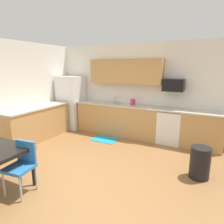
{
  "coord_description": "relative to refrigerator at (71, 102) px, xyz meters",
  "views": [
    {
      "loc": [
        2.07,
        -3.0,
        2.04
      ],
      "look_at": [
        0.0,
        1.0,
        1.0
      ],
      "focal_mm": 31.81,
      "sensor_mm": 36.0,
      "label": 1
    }
  ],
  "objects": [
    {
      "name": "ground_plane",
      "position": [
        2.18,
        -2.22,
        -0.86
      ],
      "size": [
        12.0,
        12.0,
        0.0
      ],
      "primitive_type": "plane",
      "color": "olive"
    },
    {
      "name": "wall_back",
      "position": [
        2.18,
        0.43,
        0.49
      ],
      "size": [
        5.8,
        0.1,
        2.7
      ],
      "primitive_type": "cube",
      "color": "white",
      "rests_on": "ground"
    },
    {
      "name": "cabinet_run_back",
      "position": [
        1.71,
        0.08,
        -0.41
      ],
      "size": [
        2.55,
        0.6,
        0.9
      ],
      "primitive_type": "cube",
      "color": "tan",
      "rests_on": "ground"
    },
    {
      "name": "cabinet_run_back_right",
      "position": [
        4.08,
        0.08,
        -0.41
      ],
      "size": [
        1.0,
        0.6,
        0.9
      ],
      "primitive_type": "cube",
      "color": "tan",
      "rests_on": "ground"
    },
    {
      "name": "cabinet_run_left",
      "position": [
        -0.12,
        -1.42,
        -0.41
      ],
      "size": [
        0.6,
        2.0,
        0.9
      ],
      "primitive_type": "cube",
      "color": "tan",
      "rests_on": "ground"
    },
    {
      "name": "countertop_back",
      "position": [
        2.18,
        0.08,
        0.06
      ],
      "size": [
        4.8,
        0.64,
        0.04
      ],
      "primitive_type": "cube",
      "color": "beige",
      "rests_on": "cabinet_run_back"
    },
    {
      "name": "countertop_left",
      "position": [
        -0.12,
        -1.42,
        0.06
      ],
      "size": [
        0.64,
        2.0,
        0.04
      ],
      "primitive_type": "cube",
      "color": "beige",
      "rests_on": "cabinet_run_left"
    },
    {
      "name": "upper_cabinets_back",
      "position": [
        1.88,
        0.21,
        1.04
      ],
      "size": [
        2.2,
        0.34,
        0.7
      ],
      "primitive_type": "cube",
      "color": "tan"
    },
    {
      "name": "refrigerator",
      "position": [
        0.0,
        0.0,
        0.0
      ],
      "size": [
        0.76,
        0.7,
        1.73
      ],
      "primitive_type": "cube",
      "color": "white",
      "rests_on": "ground"
    },
    {
      "name": "oven_range",
      "position": [
        3.28,
        0.08,
        -0.41
      ],
      "size": [
        0.6,
        0.6,
        0.91
      ],
      "color": "white",
      "rests_on": "ground"
    },
    {
      "name": "microwave",
      "position": [
        3.28,
        0.18,
        0.7
      ],
      "size": [
        0.54,
        0.36,
        0.32
      ],
      "primitive_type": "cube",
      "color": "black"
    },
    {
      "name": "sink_basin",
      "position": [
        1.52,
        0.08,
        0.02
      ],
      "size": [
        0.48,
        0.4,
        0.14
      ],
      "primitive_type": "cube",
      "color": "#A5A8AD",
      "rests_on": "countertop_back"
    },
    {
      "name": "sink_faucet",
      "position": [
        1.52,
        0.26,
        0.18
      ],
      "size": [
        0.02,
        0.02,
        0.24
      ],
      "primitive_type": "cylinder",
      "color": "#B2B5BA",
      "rests_on": "countertop_back"
    },
    {
      "name": "chair_near_table",
      "position": [
        1.59,
        -3.27,
        -0.36
      ],
      "size": [
        0.44,
        0.44,
        0.85
      ],
      "color": "#2D72B7",
      "rests_on": "ground"
    },
    {
      "name": "trash_bin",
      "position": [
        4.15,
        -1.49,
        -0.56
      ],
      "size": [
        0.36,
        0.36,
        0.6
      ],
      "primitive_type": "cylinder",
      "color": "black",
      "rests_on": "ground"
    },
    {
      "name": "floor_mat",
      "position": [
        1.62,
        -0.57,
        -0.86
      ],
      "size": [
        0.7,
        0.5,
        0.01
      ],
      "primitive_type": "cube",
      "color": "#198CBF",
      "rests_on": "ground"
    },
    {
      "name": "kettle",
      "position": [
        2.17,
        0.13,
        0.16
      ],
      "size": [
        0.14,
        0.14,
        0.2
      ],
      "primitive_type": "cylinder",
      "color": "#CC3372",
      "rests_on": "countertop_back"
    }
  ]
}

